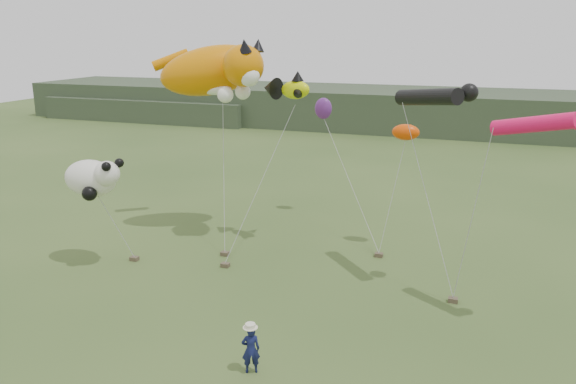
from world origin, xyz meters
name	(u,v)px	position (x,y,z in m)	size (l,w,h in m)	color
ground	(250,332)	(0.00, 0.00, 0.00)	(120.00, 120.00, 0.00)	#385123
headland	(386,109)	(-3.11, 44.69, 1.92)	(90.00, 13.00, 4.00)	#2D3D28
festival_attendant	(251,349)	(0.93, -2.13, 0.76)	(0.55, 0.36, 1.51)	#121744
sandbag_anchors	(278,265)	(-1.00, 5.47, 0.09)	(14.03, 4.30, 0.18)	brown
cat_kite	(219,70)	(-5.27, 8.97, 8.07)	(6.75, 4.42, 3.14)	orange
fish_kite	(286,88)	(-1.76, 8.68, 7.35)	(2.75, 1.81, 1.33)	#D4E805
tube_kites	(471,106)	(6.36, 5.40, 7.29)	(6.56, 4.68, 1.67)	black
panda_kite	(93,178)	(-8.56, 3.36, 3.87)	(2.80, 1.81, 1.74)	white
misc_kites	(360,119)	(1.08, 11.64, 5.68)	(5.99, 4.39, 1.34)	#EA4503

